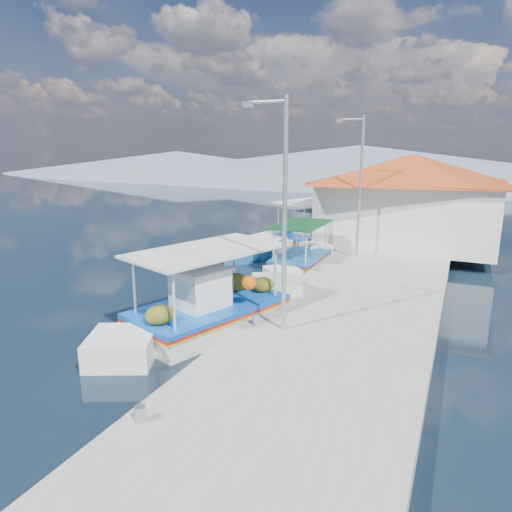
% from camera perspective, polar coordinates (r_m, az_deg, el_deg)
% --- Properties ---
extents(ground, '(160.00, 160.00, 0.00)m').
position_cam_1_polar(ground, '(13.48, -18.87, -10.42)').
color(ground, black).
rests_on(ground, ground).
extents(quay, '(5.00, 44.00, 0.50)m').
position_cam_1_polar(quay, '(15.90, 13.02, -5.33)').
color(quay, '#AAA79F').
rests_on(quay, ground).
extents(bollards, '(0.20, 17.20, 0.30)m').
position_cam_1_polar(bollards, '(15.60, 4.95, -3.84)').
color(bollards, '#A5A8AD').
rests_on(bollards, quay).
extents(main_caique, '(4.13, 7.70, 2.69)m').
position_cam_1_polar(main_caique, '(13.82, -5.74, -6.80)').
color(main_caique, white).
rests_on(main_caique, ground).
extents(caique_green_canopy, '(1.88, 6.05, 2.26)m').
position_cam_1_polar(caique_green_canopy, '(20.17, 5.61, -0.71)').
color(caique_green_canopy, white).
rests_on(caique_green_canopy, ground).
extents(caique_blue_hull, '(2.89, 6.39, 1.17)m').
position_cam_1_polar(caique_blue_hull, '(23.34, 1.34, 1.28)').
color(caique_blue_hull, '#17538B').
rests_on(caique_blue_hull, ground).
extents(caique_far, '(4.24, 7.18, 2.73)m').
position_cam_1_polar(caique_far, '(24.81, 7.14, 2.38)').
color(caique_far, white).
rests_on(caique_far, ground).
extents(harbor_building, '(10.49, 10.49, 4.40)m').
position_cam_1_polar(harbor_building, '(24.06, 18.45, 6.91)').
color(harbor_building, silver).
rests_on(harbor_building, quay).
extents(lamp_post_near, '(1.21, 0.14, 6.00)m').
position_cam_1_polar(lamp_post_near, '(11.68, 3.17, 6.36)').
color(lamp_post_near, '#A5A8AD').
rests_on(lamp_post_near, quay).
extents(lamp_post_far, '(1.21, 0.14, 6.00)m').
position_cam_1_polar(lamp_post_far, '(20.29, 12.59, 9.19)').
color(lamp_post_far, '#A5A8AD').
rests_on(lamp_post_far, quay).
extents(mountain_ridge, '(171.40, 96.00, 5.50)m').
position_cam_1_polar(mountain_ridge, '(64.91, 22.85, 9.77)').
color(mountain_ridge, slate).
rests_on(mountain_ridge, ground).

